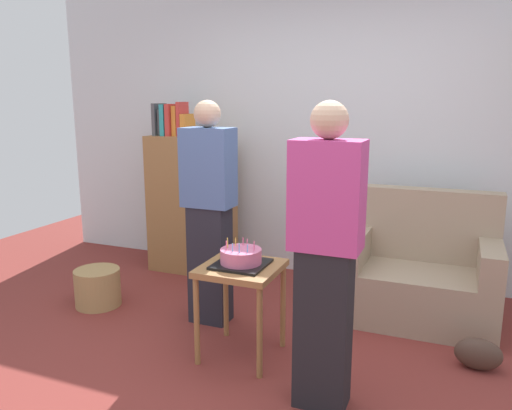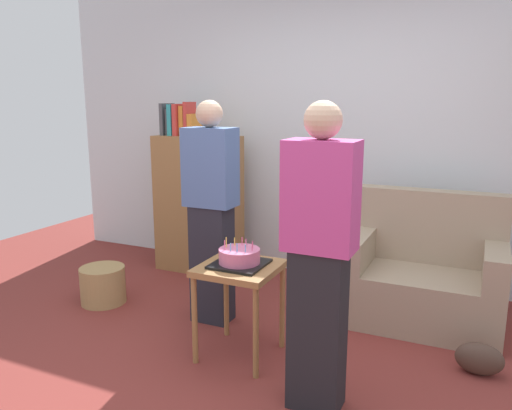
% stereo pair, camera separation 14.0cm
% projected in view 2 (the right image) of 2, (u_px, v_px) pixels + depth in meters
% --- Properties ---
extents(ground_plane, '(8.00, 8.00, 0.00)m').
position_uv_depth(ground_plane, '(252.00, 384.00, 2.93)').
color(ground_plane, maroon).
extents(wall_back, '(6.00, 0.10, 2.70)m').
position_uv_depth(wall_back, '(349.00, 132.00, 4.47)').
color(wall_back, silver).
rests_on(wall_back, ground_plane).
extents(couch, '(1.10, 0.70, 0.96)m').
position_uv_depth(couch, '(424.00, 277.00, 3.72)').
color(couch, gray).
rests_on(couch, ground_plane).
extents(bookshelf, '(0.80, 0.36, 1.61)m').
position_uv_depth(bookshelf, '(198.00, 201.00, 4.78)').
color(bookshelf, olive).
rests_on(bookshelf, ground_plane).
extents(side_table, '(0.48, 0.48, 0.61)m').
position_uv_depth(side_table, '(240.00, 279.00, 3.16)').
color(side_table, olive).
rests_on(side_table, ground_plane).
extents(birthday_cake, '(0.32, 0.32, 0.17)m').
position_uv_depth(birthday_cake, '(239.00, 257.00, 3.13)').
color(birthday_cake, black).
rests_on(birthday_cake, side_table).
extents(person_blowing_candles, '(0.36, 0.22, 1.63)m').
position_uv_depth(person_blowing_candles, '(211.00, 212.00, 3.62)').
color(person_blowing_candles, '#23232D').
rests_on(person_blowing_candles, ground_plane).
extents(person_holding_cake, '(0.36, 0.22, 1.63)m').
position_uv_depth(person_holding_cake, '(319.00, 259.00, 2.56)').
color(person_holding_cake, black).
rests_on(person_holding_cake, ground_plane).
extents(wicker_basket, '(0.36, 0.36, 0.30)m').
position_uv_depth(wicker_basket, '(103.00, 285.00, 4.08)').
color(wicker_basket, '#A88451').
rests_on(wicker_basket, ground_plane).
extents(handbag, '(0.28, 0.14, 0.20)m').
position_uv_depth(handbag, '(479.00, 359.00, 3.01)').
color(handbag, '#473328').
rests_on(handbag, ground_plane).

